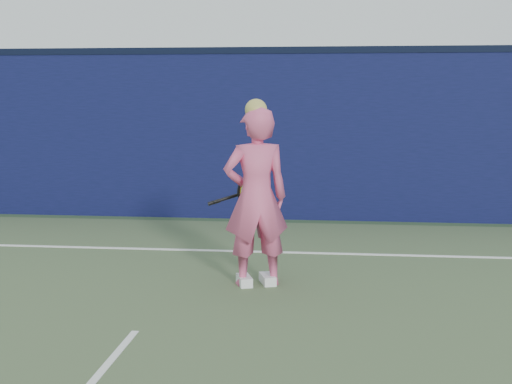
# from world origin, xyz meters

# --- Properties ---
(ground) EXTENTS (80.00, 80.00, 0.00)m
(ground) POSITION_xyz_m (0.00, 0.00, 0.00)
(ground) COLOR #2F492D
(ground) RESTS_ON ground
(backstop_wall) EXTENTS (24.00, 0.40, 2.50)m
(backstop_wall) POSITION_xyz_m (0.00, 6.50, 1.25)
(backstop_wall) COLOR #0B1134
(backstop_wall) RESTS_ON ground
(wall_cap) EXTENTS (24.00, 0.42, 0.10)m
(wall_cap) POSITION_xyz_m (0.00, 6.50, 2.55)
(wall_cap) COLOR black
(wall_cap) RESTS_ON backstop_wall
(player) EXTENTS (0.75, 0.61, 1.87)m
(player) POSITION_xyz_m (0.81, 2.54, 0.90)
(player) COLOR #DB5582
(player) RESTS_ON ground
(racket) EXTENTS (0.62, 0.24, 0.34)m
(racket) POSITION_xyz_m (0.69, 2.95, 0.89)
(racket) COLOR black
(racket) RESTS_ON ground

